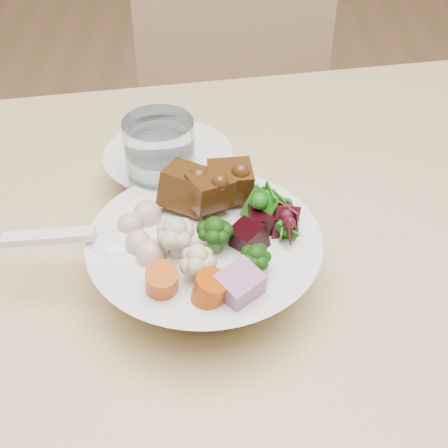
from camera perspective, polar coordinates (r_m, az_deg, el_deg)
The scene contains 6 objects.
dining_table at distance 0.76m, azimuth 12.07°, elevation -9.27°, with size 1.84×1.23×0.80m.
chair_far at distance 1.37m, azimuth 1.41°, elevation 6.00°, with size 0.45×0.45×0.90m.
food_bowl at distance 0.65m, azimuth -1.58°, elevation -3.19°, with size 0.24×0.24×0.13m.
soup_spoon at distance 0.64m, azimuth -11.60°, elevation -1.70°, with size 0.14×0.05×0.03m.
water_glass at distance 0.73m, azimuth -5.70°, elevation 4.33°, with size 0.08×0.08×0.13m.
side_bowl at distance 0.79m, azimuth -5.02°, elevation 4.84°, with size 0.16×0.16×0.05m, color white, non-canonical shape.
Camera 1 is at (-0.15, -0.38, 1.29)m, focal length 50.00 mm.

